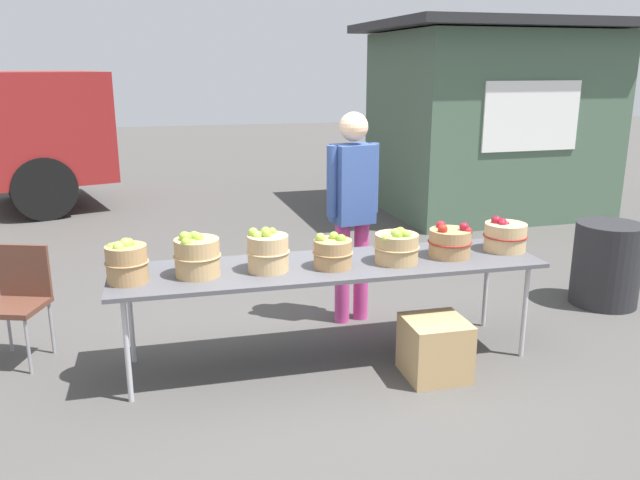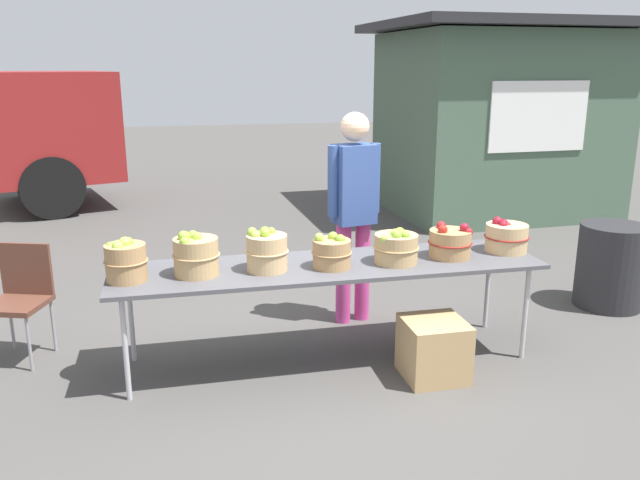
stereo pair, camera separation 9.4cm
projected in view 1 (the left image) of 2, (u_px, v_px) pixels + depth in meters
The scene contains 14 objects.
ground_plane at pixel (330, 359), 4.83m from camera, with size 40.00×40.00×0.00m, color #474442.
market_table at pixel (330, 268), 4.64m from camera, with size 3.10×0.76×0.75m.
apple_basket_green_0 at pixel (126, 261), 4.21m from camera, with size 0.29×0.29×0.30m.
apple_basket_green_1 at pixel (197, 255), 4.33m from camera, with size 0.32×0.32×0.32m.
apple_basket_green_2 at pixel (268, 251), 4.45m from camera, with size 0.30×0.30×0.31m.
apple_basket_green_3 at pixel (332, 252), 4.53m from camera, with size 0.29×0.29×0.25m.
apple_basket_green_4 at pixel (397, 247), 4.64m from camera, with size 0.33×0.33×0.26m.
apple_basket_red_0 at pixel (450, 242), 4.79m from camera, with size 0.33×0.33×0.26m.
apple_basket_red_1 at pixel (505, 236), 4.95m from camera, with size 0.34×0.34×0.27m.
vendor_adult at pixel (353, 202), 5.30m from camera, with size 0.46×0.29×1.78m.
food_kiosk at pixel (489, 118), 9.48m from camera, with size 3.60×3.02×2.74m.
folding_chair at pixel (18, 295), 4.70m from camera, with size 0.51×0.51×0.86m.
trash_barrel at pixel (606, 264), 5.85m from camera, with size 0.60×0.60×0.76m, color #262628.
produce_crate at pixel (435, 348), 4.51m from camera, with size 0.42×0.42×0.42m, color tan.
Camera 1 is at (-1.13, -4.27, 2.14)m, focal length 35.90 mm.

